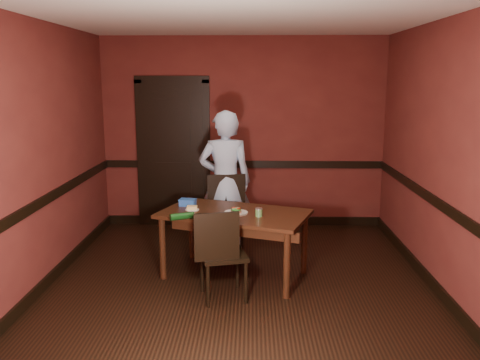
{
  "coord_description": "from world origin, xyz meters",
  "views": [
    {
      "loc": [
        0.13,
        -4.98,
        2.13
      ],
      "look_at": [
        0.0,
        0.35,
        1.05
      ],
      "focal_mm": 38.0,
      "sensor_mm": 36.0,
      "label": 1
    }
  ],
  "objects_px": {
    "chair_near": "(223,253)",
    "sauce_jar": "(259,212)",
    "person": "(225,182)",
    "sandwich_plate": "(236,212)",
    "dining_table": "(234,244)",
    "chair_far": "(222,219)",
    "food_tub": "(188,202)",
    "cheese_saucer": "(192,208)"
  },
  "relations": [
    {
      "from": "person",
      "to": "sauce_jar",
      "type": "distance_m",
      "value": 1.07
    },
    {
      "from": "sandwich_plate",
      "to": "dining_table",
      "type": "bearing_deg",
      "value": 107.98
    },
    {
      "from": "dining_table",
      "to": "person",
      "type": "bearing_deg",
      "value": 119.37
    },
    {
      "from": "cheese_saucer",
      "to": "chair_near",
      "type": "bearing_deg",
      "value": -59.74
    },
    {
      "from": "food_tub",
      "to": "person",
      "type": "bearing_deg",
      "value": 65.24
    },
    {
      "from": "chair_far",
      "to": "food_tub",
      "type": "bearing_deg",
      "value": -154.34
    },
    {
      "from": "sandwich_plate",
      "to": "food_tub",
      "type": "bearing_deg",
      "value": 149.75
    },
    {
      "from": "cheese_saucer",
      "to": "food_tub",
      "type": "distance_m",
      "value": 0.2
    },
    {
      "from": "chair_far",
      "to": "sauce_jar",
      "type": "relative_size",
      "value": 10.98
    },
    {
      "from": "person",
      "to": "sandwich_plate",
      "type": "relative_size",
      "value": 7.0
    },
    {
      "from": "sandwich_plate",
      "to": "sauce_jar",
      "type": "relative_size",
      "value": 2.78
    },
    {
      "from": "sandwich_plate",
      "to": "cheese_saucer",
      "type": "relative_size",
      "value": 1.68
    },
    {
      "from": "dining_table",
      "to": "sandwich_plate",
      "type": "bearing_deg",
      "value": -52.44
    },
    {
      "from": "dining_table",
      "to": "chair_near",
      "type": "distance_m",
      "value": 0.57
    },
    {
      "from": "sauce_jar",
      "to": "food_tub",
      "type": "distance_m",
      "value": 0.9
    },
    {
      "from": "sandwich_plate",
      "to": "food_tub",
      "type": "height_order",
      "value": "food_tub"
    },
    {
      "from": "chair_far",
      "to": "sandwich_plate",
      "type": "height_order",
      "value": "chair_far"
    },
    {
      "from": "chair_near",
      "to": "cheese_saucer",
      "type": "height_order",
      "value": "chair_near"
    },
    {
      "from": "person",
      "to": "cheese_saucer",
      "type": "height_order",
      "value": "person"
    },
    {
      "from": "chair_near",
      "to": "food_tub",
      "type": "bearing_deg",
      "value": -75.98
    },
    {
      "from": "sauce_jar",
      "to": "cheese_saucer",
      "type": "relative_size",
      "value": 0.6
    },
    {
      "from": "chair_far",
      "to": "person",
      "type": "bearing_deg",
      "value": 76.0
    },
    {
      "from": "chair_near",
      "to": "chair_far",
      "type": "bearing_deg",
      "value": -100.6
    },
    {
      "from": "sandwich_plate",
      "to": "food_tub",
      "type": "relative_size",
      "value": 1.24
    },
    {
      "from": "chair_near",
      "to": "sauce_jar",
      "type": "distance_m",
      "value": 0.61
    },
    {
      "from": "chair_far",
      "to": "cheese_saucer",
      "type": "relative_size",
      "value": 6.64
    },
    {
      "from": "dining_table",
      "to": "food_tub",
      "type": "distance_m",
      "value": 0.71
    },
    {
      "from": "chair_near",
      "to": "sandwich_plate",
      "type": "bearing_deg",
      "value": -116.55
    },
    {
      "from": "person",
      "to": "sauce_jar",
      "type": "bearing_deg",
      "value": 108.31
    },
    {
      "from": "chair_far",
      "to": "cheese_saucer",
      "type": "bearing_deg",
      "value": -133.58
    },
    {
      "from": "cheese_saucer",
      "to": "food_tub",
      "type": "bearing_deg",
      "value": 111.1
    },
    {
      "from": "chair_far",
      "to": "person",
      "type": "xyz_separation_m",
      "value": [
        0.02,
        0.28,
        0.38
      ]
    },
    {
      "from": "chair_near",
      "to": "person",
      "type": "height_order",
      "value": "person"
    },
    {
      "from": "sandwich_plate",
      "to": "sauce_jar",
      "type": "xyz_separation_m",
      "value": [
        0.24,
        -0.11,
        0.03
      ]
    },
    {
      "from": "person",
      "to": "sandwich_plate",
      "type": "height_order",
      "value": "person"
    },
    {
      "from": "dining_table",
      "to": "sauce_jar",
      "type": "height_order",
      "value": "sauce_jar"
    },
    {
      "from": "dining_table",
      "to": "sandwich_plate",
      "type": "height_order",
      "value": "sandwich_plate"
    },
    {
      "from": "sauce_jar",
      "to": "food_tub",
      "type": "xyz_separation_m",
      "value": [
        -0.79,
        0.43,
        -0.01
      ]
    },
    {
      "from": "chair_far",
      "to": "food_tub",
      "type": "relative_size",
      "value": 4.9
    },
    {
      "from": "chair_far",
      "to": "cheese_saucer",
      "type": "distance_m",
      "value": 0.6
    },
    {
      "from": "chair_near",
      "to": "person",
      "type": "distance_m",
      "value": 1.44
    },
    {
      "from": "person",
      "to": "food_tub",
      "type": "relative_size",
      "value": 8.7
    }
  ]
}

